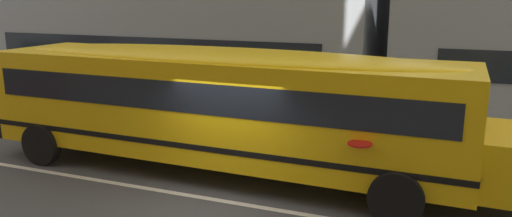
{
  "coord_description": "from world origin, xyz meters",
  "views": [
    {
      "loc": [
        4.25,
        -8.79,
        4.29
      ],
      "look_at": [
        0.46,
        0.82,
        1.88
      ],
      "focal_mm": 34.52,
      "sensor_mm": 36.0,
      "label": 1
    }
  ],
  "objects": [
    {
      "name": "lane_centreline",
      "position": [
        0.0,
        0.0,
        0.0
      ],
      "size": [
        110.0,
        0.16,
        0.01
      ],
      "primitive_type": "cube",
      "color": "silver",
      "rests_on": "ground_plane"
    },
    {
      "name": "sidewalk_far",
      "position": [
        0.0,
        7.79,
        0.01
      ],
      "size": [
        120.0,
        3.0,
        0.01
      ],
      "primitive_type": "cube",
      "color": "gray",
      "rests_on": "ground_plane"
    },
    {
      "name": "ground_plane",
      "position": [
        0.0,
        0.0,
        0.0
      ],
      "size": [
        400.0,
        400.0,
        0.0
      ],
      "primitive_type": "plane",
      "color": "#424244"
    },
    {
      "name": "school_bus",
      "position": [
        -0.59,
        1.64,
        1.81
      ],
      "size": [
        13.67,
        3.39,
        3.04
      ],
      "rotation": [
        0.0,
        0.0,
        -0.02
      ],
      "color": "yellow",
      "rests_on": "ground_plane"
    }
  ]
}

